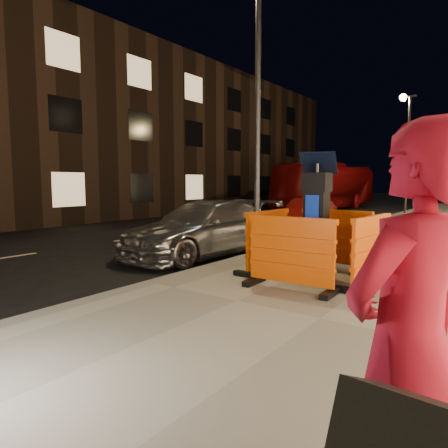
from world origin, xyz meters
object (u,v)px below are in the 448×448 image
Objects in this scene: barrier_kerbside at (268,241)px; man at (409,350)px; car_silver at (205,255)px; car_red at (308,229)px; barrier_bldgside at (371,251)px; bus_doubledecker at (327,209)px; barrier_front at (291,253)px; parking_kiosk at (316,220)px; barrier_back at (335,239)px.

barrier_kerbside is 0.75× the size of man.
car_red is at bearing 96.82° from car_silver.
barrier_bldgside reaches higher than car_silver.
bus_doubledecker is 25.54m from man.
bus_doubledecker is at bearing 28.62° from barrier_bldgside.
car_red is 13.88m from man.
barrier_front is 0.14× the size of bus_doubledecker.
parking_kiosk is 0.57× the size of car_red.
barrier_bldgside is 0.32× the size of car_silver.
bus_doubledecker reaches higher than car_red.
barrier_kerbside is 0.32× the size of car_silver.
parking_kiosk is 3.80m from car_silver.
barrier_back is (0.00, 0.95, -0.45)m from parking_kiosk.
barrier_bldgside is (1.90, 0.00, 0.00)m from barrier_kerbside.
man is (2.43, -4.73, -0.05)m from parking_kiosk.
bus_doubledecker is at bearing -133.25° from man.
barrier_front is 1.34m from barrier_bldgside.
man is (1.48, -4.73, 0.40)m from barrier_bldgside.
parking_kiosk reaches higher than barrier_bldgside.
car_silver is at bearing 65.92° from barrier_kerbside.
barrier_front and barrier_kerbside have the same top height.
barrier_kerbside is at bearing -176.77° from parking_kiosk.
parking_kiosk is 1.05m from barrier_front.
bus_doubledecker is at bearing 103.74° from car_red.
parking_kiosk is 20.26m from bus_doubledecker.
bus_doubledecker is (-7.22, 18.89, -1.18)m from parking_kiosk.
barrier_bldgside is 0.41× the size of car_red.
bus_doubledecker is 5.49× the size of man.
barrier_back is at bearing -43.77° from barrier_kerbside.
car_red is at bearing 20.18° from barrier_kerbside.
bus_doubledecker reaches higher than barrier_kerbside.
car_silver is at bearing 80.27° from barrier_bldgside.
barrier_bldgside is at bearing -88.77° from barrier_kerbside.
man is at bearing -65.53° from bus_doubledecker.
parking_kiosk is 5.31m from man.
parking_kiosk is 1.40× the size of barrier_front.
barrier_back is 1.34m from barrier_bldgside.
barrier_back is 19.36m from bus_doubledecker.
barrier_kerbside is at bearing -75.29° from car_red.
man reaches higher than barrier_front.
barrier_back and barrier_kerbside have the same top height.
barrier_bldgside is at bearing 43.23° from barrier_front.
car_red is (-3.60, 8.68, -0.72)m from barrier_front.
barrier_front is at bearing -122.70° from man.
man is (3.38, -4.73, 0.40)m from barrier_kerbside.
car_silver is (-2.47, 1.17, -0.72)m from barrier_kerbside.
car_silver is (-3.42, 1.17, -1.18)m from parking_kiosk.
barrier_back is at bearing -132.29° from man.
barrier_back is at bearing -66.24° from car_red.
barrier_back is at bearing 1.58° from car_silver.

